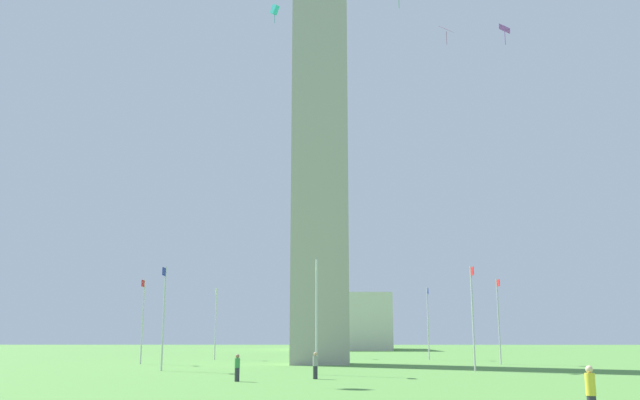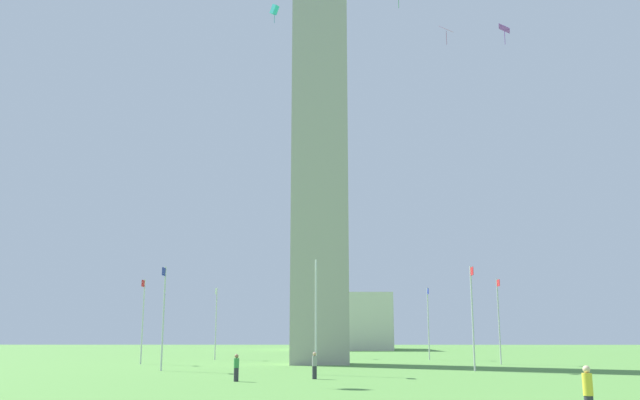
# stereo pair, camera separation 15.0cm
# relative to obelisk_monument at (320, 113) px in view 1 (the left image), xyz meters

# --- Properties ---
(ground_plane) EXTENTS (260.00, 260.00, 0.00)m
(ground_plane) POSITION_rel_obelisk_monument_xyz_m (0.00, 0.00, -25.06)
(ground_plane) COLOR #548C3D
(obelisk_monument) EXTENTS (5.51, 5.51, 50.13)m
(obelisk_monument) POSITION_rel_obelisk_monument_xyz_m (0.00, 0.00, 0.00)
(obelisk_monument) COLOR #A8A399
(obelisk_monument) RESTS_ON ground
(flagpole_n) EXTENTS (1.12, 0.14, 8.09)m
(flagpole_n) POSITION_rel_obelisk_monument_xyz_m (17.24, 0.00, -20.63)
(flagpole_n) COLOR silver
(flagpole_n) RESTS_ON ground
(flagpole_ne) EXTENTS (1.12, 0.14, 8.09)m
(flagpole_ne) POSITION_rel_obelisk_monument_xyz_m (12.20, 12.15, -20.63)
(flagpole_ne) COLOR silver
(flagpole_ne) RESTS_ON ground
(flagpole_e) EXTENTS (1.12, 0.14, 8.09)m
(flagpole_e) POSITION_rel_obelisk_monument_xyz_m (0.06, 17.18, -20.63)
(flagpole_e) COLOR silver
(flagpole_e) RESTS_ON ground
(flagpole_se) EXTENTS (1.12, 0.14, 8.09)m
(flagpole_se) POSITION_rel_obelisk_monument_xyz_m (-12.09, 12.15, -20.63)
(flagpole_se) COLOR silver
(flagpole_se) RESTS_ON ground
(flagpole_s) EXTENTS (1.12, 0.14, 8.09)m
(flagpole_s) POSITION_rel_obelisk_monument_xyz_m (-17.12, 0.00, -20.63)
(flagpole_s) COLOR silver
(flagpole_s) RESTS_ON ground
(flagpole_sw) EXTENTS (1.12, 0.14, 8.09)m
(flagpole_sw) POSITION_rel_obelisk_monument_xyz_m (-12.09, -12.15, -20.63)
(flagpole_sw) COLOR silver
(flagpole_sw) RESTS_ON ground
(flagpole_w) EXTENTS (1.12, 0.14, 8.09)m
(flagpole_w) POSITION_rel_obelisk_monument_xyz_m (0.06, -17.18, -20.63)
(flagpole_w) COLOR silver
(flagpole_w) RESTS_ON ground
(flagpole_nw) EXTENTS (1.12, 0.14, 8.09)m
(flagpole_nw) POSITION_rel_obelisk_monument_xyz_m (12.20, -12.15, -20.63)
(flagpole_nw) COLOR silver
(flagpole_nw) RESTS_ON ground
(person_yellow_shirt) EXTENTS (0.32, 0.32, 1.75)m
(person_yellow_shirt) POSITION_rel_obelisk_monument_xyz_m (42.66, 9.43, -24.19)
(person_yellow_shirt) COLOR #2D2D38
(person_yellow_shirt) RESTS_ON ground
(person_green_shirt) EXTENTS (0.32, 0.32, 1.60)m
(person_green_shirt) POSITION_rel_obelisk_monument_xyz_m (24.14, -4.61, -24.27)
(person_green_shirt) COLOR #2D2D38
(person_green_shirt) RESTS_ON ground
(person_gray_shirt) EXTENTS (0.32, 0.32, 1.67)m
(person_gray_shirt) POSITION_rel_obelisk_monument_xyz_m (21.78, 0.03, -24.24)
(person_gray_shirt) COLOR #2D2D38
(person_gray_shirt) RESTS_ON ground
(kite_pink_diamond) EXTENTS (1.42, 1.44, 1.90)m
(kite_pink_diamond) POSITION_rel_obelisk_monument_xyz_m (6.98, 11.96, 5.74)
(kite_pink_diamond) COLOR pink
(kite_cyan_box) EXTENTS (0.88, 0.93, 1.80)m
(kite_cyan_box) POSITION_rel_obelisk_monument_xyz_m (9.44, -3.98, 6.64)
(kite_cyan_box) COLOR #33C6D1
(kite_purple_diamond) EXTENTS (1.18, 1.08, 1.68)m
(kite_purple_diamond) POSITION_rel_obelisk_monument_xyz_m (14.34, 15.33, 2.20)
(kite_purple_diamond) COLOR purple
(distant_building) EXTENTS (23.57, 15.45, 10.25)m
(distant_building) POSITION_rel_obelisk_monument_xyz_m (-65.81, 4.34, -19.94)
(distant_building) COLOR beige
(distant_building) RESTS_ON ground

